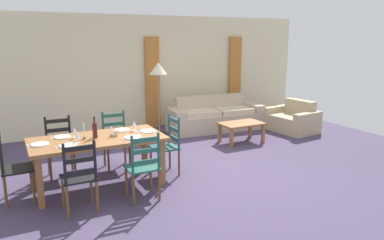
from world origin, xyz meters
TOP-DOWN VIEW (x-y plane):
  - ground_plane at (0.00, 0.00)m, footprint 9.60×9.60m
  - wall_far at (0.00, 3.30)m, footprint 9.60×0.16m
  - curtain_panel_left at (0.51, 3.16)m, footprint 0.35×0.08m
  - curtain_panel_right at (2.91, 3.16)m, footprint 0.35×0.08m
  - dining_table at (-1.59, 0.00)m, footprint 1.90×0.96m
  - dining_chair_near_left at (-2.00, -0.73)m, footprint 0.42×0.40m
  - dining_chair_near_right at (-1.16, -0.74)m, footprint 0.43×0.41m
  - dining_chair_far_left at (-2.03, 0.72)m, footprint 0.43×0.41m
  - dining_chair_far_right at (-1.12, 0.73)m, footprint 0.44×0.42m
  - dining_chair_head_west at (-2.73, 0.03)m, footprint 0.40×0.42m
  - dining_chair_head_east at (-0.47, 0.03)m, footprint 0.40×0.42m
  - dinner_plate_near_left at (-2.04, -0.25)m, footprint 0.24×0.24m
  - fork_near_left at (-2.19, -0.25)m, footprint 0.03×0.17m
  - dinner_plate_near_right at (-1.14, -0.25)m, footprint 0.24×0.24m
  - fork_near_right at (-1.29, -0.25)m, footprint 0.03×0.17m
  - dinner_plate_far_left at (-2.04, 0.25)m, footprint 0.24×0.24m
  - fork_far_left at (-2.19, 0.25)m, footprint 0.03×0.17m
  - dinner_plate_far_right at (-1.14, 0.25)m, footprint 0.24×0.24m
  - fork_far_right at (-1.29, 0.25)m, footprint 0.03×0.17m
  - dinner_plate_head_west at (-2.37, 0.00)m, footprint 0.24×0.24m
  - fork_head_west at (-2.52, 0.00)m, footprint 0.03×0.17m
  - dinner_plate_head_east at (-0.81, 0.00)m, footprint 0.24×0.24m
  - fork_head_east at (-0.96, 0.00)m, footprint 0.02×0.17m
  - wine_bottle at (-1.62, 0.02)m, footprint 0.07×0.07m
  - wine_glass_near_left at (-1.89, -0.14)m, footprint 0.06×0.06m
  - wine_glass_near_right at (-0.99, -0.13)m, footprint 0.06×0.06m
  - wine_glass_far_left at (-1.88, 0.14)m, footprint 0.06×0.06m
  - wine_glass_far_right at (-0.98, 0.15)m, footprint 0.06×0.06m
  - coffee_cup_primary at (-1.31, -0.02)m, footprint 0.07×0.07m
  - candle_tall at (-1.77, 0.02)m, footprint 0.05×0.05m
  - candle_short at (-1.39, -0.04)m, footprint 0.05×0.05m
  - couch at (1.72, 2.23)m, footprint 2.34×0.98m
  - coffee_table at (1.66, 1.01)m, footprint 0.90×0.56m
  - armchair_upholstered at (3.33, 1.27)m, footprint 0.92×1.24m
  - standing_lamp at (0.36, 2.41)m, footprint 0.40×0.40m

SIDE VIEW (x-z plane):
  - ground_plane at x=0.00m, z-range -0.02..0.00m
  - armchair_upholstered at x=3.33m, z-range -0.11..0.61m
  - couch at x=1.72m, z-range -0.11..0.69m
  - coffee_table at x=1.66m, z-range 0.15..0.57m
  - dining_chair_near_left at x=-2.00m, z-range 0.00..0.96m
  - dining_chair_near_right at x=-1.16m, z-range 0.00..0.96m
  - dining_chair_far_left at x=-2.03m, z-range 0.00..0.96m
  - dining_chair_far_right at x=-1.12m, z-range 0.00..0.96m
  - dining_chair_head_west at x=-2.73m, z-range 0.00..0.96m
  - dining_chair_head_east at x=-0.47m, z-range 0.00..0.96m
  - dining_table at x=-1.59m, z-range 0.29..1.04m
  - fork_near_left at x=-2.19m, z-range 0.75..0.76m
  - fork_near_right at x=-1.29m, z-range 0.75..0.76m
  - fork_far_left at x=-2.19m, z-range 0.75..0.76m
  - fork_far_right at x=-1.29m, z-range 0.75..0.76m
  - fork_head_west at x=-2.52m, z-range 0.75..0.76m
  - fork_head_east at x=-0.96m, z-range 0.75..0.76m
  - dinner_plate_near_left at x=-2.04m, z-range 0.75..0.77m
  - dinner_plate_near_right at x=-1.14m, z-range 0.75..0.77m
  - dinner_plate_far_left at x=-2.04m, z-range 0.75..0.77m
  - dinner_plate_far_right at x=-1.14m, z-range 0.75..0.77m
  - dinner_plate_head_west at x=-2.37m, z-range 0.75..0.77m
  - dinner_plate_head_east at x=-0.81m, z-range 0.75..0.77m
  - candle_short at x=-1.39m, z-range 0.71..0.87m
  - coffee_cup_primary at x=-1.31m, z-range 0.75..0.84m
  - candle_tall at x=-1.77m, z-range 0.70..0.93m
  - wine_glass_near_left at x=-1.89m, z-range 0.78..0.94m
  - wine_glass_near_right at x=-0.99m, z-range 0.78..0.94m
  - wine_glass_far_left at x=-1.88m, z-range 0.78..0.94m
  - wine_glass_far_right at x=-0.98m, z-range 0.78..0.94m
  - wine_bottle at x=-1.62m, z-range 0.71..1.03m
  - curtain_panel_left at x=0.51m, z-range 0.00..2.20m
  - curtain_panel_right at x=2.91m, z-range 0.00..2.20m
  - wall_far at x=0.00m, z-range 0.00..2.70m
  - standing_lamp at x=0.36m, z-range 0.59..2.23m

